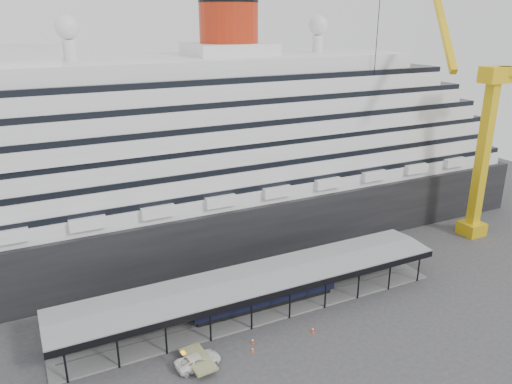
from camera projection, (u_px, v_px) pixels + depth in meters
ground at (274, 327)px, 66.50m from camera, size 200.00×200.00×0.00m
cruise_ship at (189, 142)px, 87.53m from camera, size 130.00×30.00×43.90m
platform_canopy at (257, 294)px, 69.95m from camera, size 56.00×9.18×5.30m
crane_yellow at (480, 131)px, 88.57m from camera, size 23.83×18.78×47.60m
port_truck at (198, 361)px, 58.78m from camera, size 5.65×2.95×1.52m
pullman_carriage at (265, 290)px, 70.35m from camera, size 21.82×3.19×21.38m
traffic_cone_left at (253, 350)px, 61.44m from camera, size 0.36×0.36×0.65m
traffic_cone_mid at (253, 341)px, 63.06m from camera, size 0.49×0.49×0.74m
traffic_cone_right at (313, 330)px, 65.25m from camera, size 0.53×0.53×0.80m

